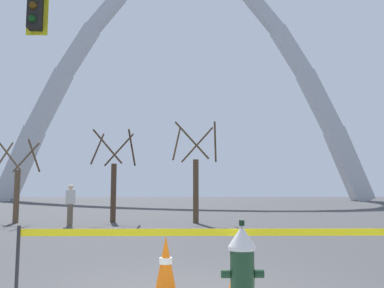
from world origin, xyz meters
name	(u,v)px	position (x,y,z in m)	size (l,w,h in m)	color
fire_hydrant	(242,269)	(0.64, -0.83, 0.47)	(0.46, 0.48, 0.99)	black
caution_tape_barrier	(260,251)	(0.86, -0.66, 0.64)	(5.43, 0.04, 0.92)	#232326
traffic_cone_by_hydrant	(166,265)	(-0.23, 0.09, 0.36)	(0.36, 0.36, 0.73)	black
traffic_cone_mid_sidewalk	(239,265)	(0.72, 0.08, 0.36)	(0.36, 0.36, 0.73)	black
monument_arch	(185,88)	(0.00, 59.00, 17.55)	(57.44, 2.72, 39.37)	#B2B5BC
tree_far_left	(17,186)	(-7.22, 12.79, 1.57)	(1.65, 1.65, 3.54)	brown
tree_left_mid	(114,181)	(-3.15, 13.21, 1.79)	(1.86, 1.87, 4.02)	#473323
tree_center_left	(196,179)	(0.47, 12.49, 1.88)	(1.95, 1.96, 4.24)	brown
pedestrian_walking_left	(70,205)	(-4.44, 11.07, 0.82)	(0.36, 0.24, 1.59)	brown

